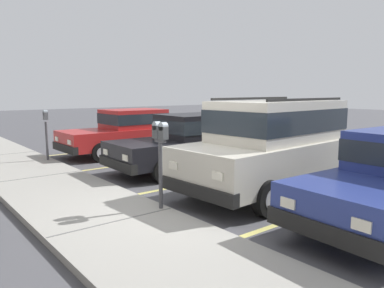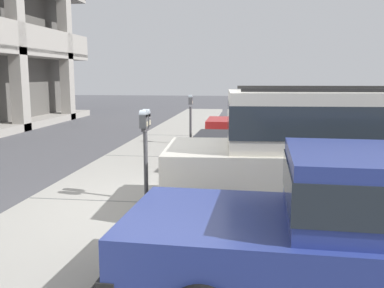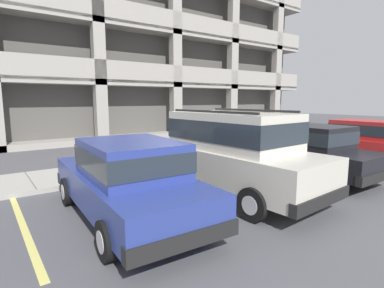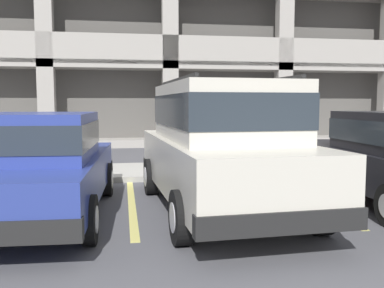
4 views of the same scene
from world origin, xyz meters
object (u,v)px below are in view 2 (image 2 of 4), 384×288
silver_suv (323,150)px  parking_meter_far (191,112)px  blue_coupe (285,122)px  parking_meter_near (145,133)px  dark_hatchback (301,139)px  red_sedan (377,230)px

silver_suv → parking_meter_far: bearing=21.1°
silver_suv → blue_coupe: 6.38m
silver_suv → parking_meter_near: silver_suv is taller
dark_hatchback → parking_meter_near: bearing=134.6°
silver_suv → dark_hatchback: silver_suv is taller
parking_meter_far → blue_coupe: bearing=-88.4°
silver_suv → blue_coupe: size_ratio=1.09×
silver_suv → red_sedan: bearing=177.3°
silver_suv → parking_meter_near: (0.27, 2.81, 0.17)m
red_sedan → parking_meter_far: 9.41m
dark_hatchback → parking_meter_far: parking_meter_far is taller
parking_meter_near → red_sedan: bearing=-135.9°
parking_meter_near → dark_hatchback: bearing=-46.8°
red_sedan → parking_meter_far: bearing=20.3°
dark_hatchback → red_sedan: bearing=-178.6°
silver_suv → parking_meter_far: 6.90m
red_sedan → blue_coupe: 9.03m
blue_coupe → parking_meter_near: parking_meter_near is taller
parking_meter_far → red_sedan: bearing=-162.2°
blue_coupe → parking_meter_far: 2.84m
silver_suv → dark_hatchback: (2.93, -0.03, -0.27)m
silver_suv → blue_coupe: bearing=-3.1°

